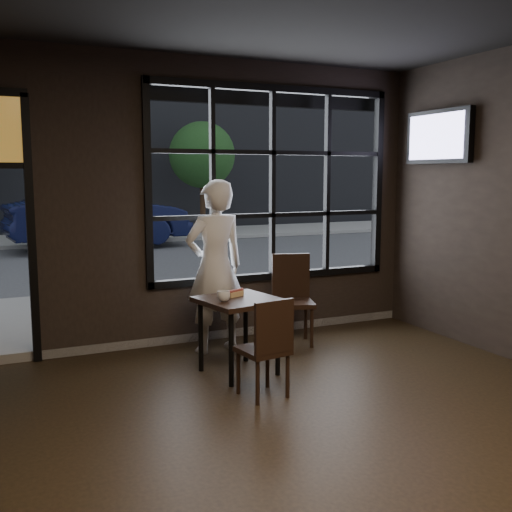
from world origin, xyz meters
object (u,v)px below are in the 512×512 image
man (215,267)px  navy_car (99,216)px  cafe_table (239,336)px  chair_near (263,347)px

man → navy_car: size_ratio=0.41×
cafe_table → chair_near: (-0.05, -0.64, 0.07)m
cafe_table → chair_near: bearing=-105.7°
cafe_table → navy_car: 10.49m
chair_near → man: bearing=-102.7°
cafe_table → chair_near: chair_near is taller
man → navy_car: bearing=-98.4°
man → navy_car: man is taller
chair_near → man: (0.10, 1.43, 0.49)m
man → navy_car: (0.44, 9.68, -0.08)m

